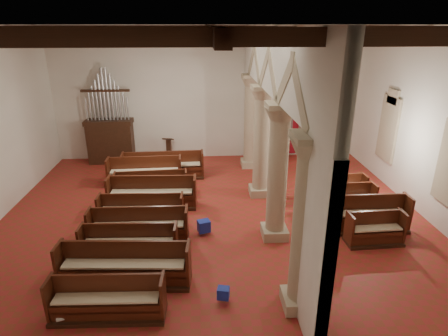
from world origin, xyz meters
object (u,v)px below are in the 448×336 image
(lectern, at_px, (169,151))
(processional_banner, at_px, (286,146))
(pipe_organ, at_px, (110,133))
(nave_pew_0, at_px, (108,304))
(aisle_pew_0, at_px, (374,233))

(lectern, xyz_separation_m, processional_banner, (5.39, -0.50, 0.31))
(pipe_organ, distance_m, nave_pew_0, 10.34)
(lectern, height_order, processional_banner, processional_banner)
(processional_banner, relative_size, nave_pew_0, 0.92)
(lectern, bearing_deg, aisle_pew_0, -39.12)
(nave_pew_0, xyz_separation_m, aisle_pew_0, (7.07, 2.53, 0.00))
(processional_banner, xyz_separation_m, nave_pew_0, (-5.96, -9.57, -0.46))
(processional_banner, distance_m, nave_pew_0, 11.29)
(lectern, relative_size, aisle_pew_0, 0.70)
(lectern, relative_size, nave_pew_0, 0.46)
(pipe_organ, xyz_separation_m, aisle_pew_0, (9.13, -7.55, -1.04))
(aisle_pew_0, bearing_deg, nave_pew_0, -162.76)
(pipe_organ, relative_size, aisle_pew_0, 2.65)
(pipe_organ, height_order, processional_banner, pipe_organ)
(pipe_organ, height_order, aisle_pew_0, pipe_organ)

